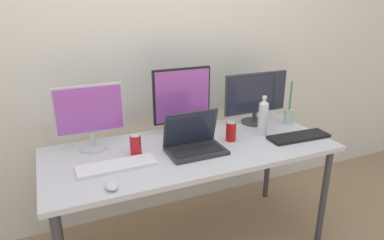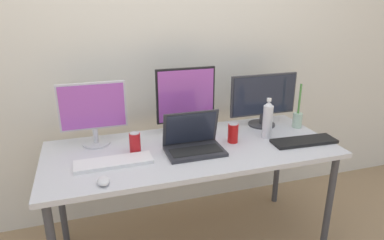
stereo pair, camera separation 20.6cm
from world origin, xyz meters
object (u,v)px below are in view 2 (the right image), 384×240
object	(u,v)px
monitor_right	(263,98)
soda_can_by_laptop	(233,133)
work_desk	(192,156)
laptop_silver	(193,142)
monitor_left	(93,111)
water_bottle	(268,120)
monitor_center	(186,100)
mouse_by_keyboard	(103,181)
keyboard_aux	(304,141)
bamboo_vase	(298,118)
keyboard_main	(114,162)
soda_can_near_keyboard	(135,143)

from	to	relation	value
monitor_right	soda_can_by_laptop	xyz separation A→B (m)	(-0.33, -0.22, -0.14)
work_desk	laptop_silver	bearing A→B (deg)	-98.47
monitor_left	water_bottle	bearing A→B (deg)	-12.09
monitor_center	soda_can_by_laptop	size ratio (longest dim) A/B	3.58
water_bottle	soda_can_by_laptop	bearing A→B (deg)	179.23
mouse_by_keyboard	water_bottle	distance (m)	1.11
monitor_right	soda_can_by_laptop	world-z (taller)	monitor_right
laptop_silver	keyboard_aux	size ratio (longest dim) A/B	0.83
mouse_by_keyboard	bamboo_vase	world-z (taller)	bamboo_vase
monitor_left	bamboo_vase	size ratio (longest dim) A/B	1.28
work_desk	water_bottle	distance (m)	0.55
keyboard_main	soda_can_near_keyboard	xyz separation A→B (m)	(0.14, 0.11, 0.05)
keyboard_aux	monitor_center	bearing A→B (deg)	153.32
monitor_right	soda_can_near_keyboard	size ratio (longest dim) A/B	3.96
monitor_center	laptop_silver	bearing A→B (deg)	-97.85
monitor_center	bamboo_vase	distance (m)	0.82
laptop_silver	mouse_by_keyboard	xyz separation A→B (m)	(-0.55, -0.24, -0.04)
monitor_left	soda_can_by_laptop	distance (m)	0.88
monitor_left	monitor_right	distance (m)	1.17
monitor_center	laptop_silver	distance (m)	0.34
monitor_center	mouse_by_keyboard	world-z (taller)	monitor_center
monitor_center	bamboo_vase	size ratio (longest dim) A/B	1.42
monitor_left	water_bottle	xyz separation A→B (m)	(1.08, -0.23, -0.10)
keyboard_main	mouse_by_keyboard	size ratio (longest dim) A/B	4.59
keyboard_aux	soda_can_by_laptop	size ratio (longest dim) A/B	3.30
mouse_by_keyboard	keyboard_main	bearing A→B (deg)	70.62
keyboard_main	bamboo_vase	bearing A→B (deg)	7.34
mouse_by_keyboard	soda_can_by_laptop	bearing A→B (deg)	18.32
work_desk	keyboard_main	bearing A→B (deg)	-170.67
keyboard_main	soda_can_near_keyboard	bearing A→B (deg)	38.29
bamboo_vase	monitor_left	bearing A→B (deg)	174.97
monitor_right	bamboo_vase	world-z (taller)	monitor_right
work_desk	soda_can_by_laptop	xyz separation A→B (m)	(0.27, 0.00, 0.12)
monitor_center	soda_can_near_keyboard	size ratio (longest dim) A/B	3.58
monitor_left	monitor_center	world-z (taller)	monitor_center
soda_can_near_keyboard	keyboard_main	bearing A→B (deg)	-140.94
monitor_left	mouse_by_keyboard	xyz separation A→B (m)	(0.01, -0.52, -0.21)
keyboard_main	soda_can_by_laptop	bearing A→B (deg)	5.24
keyboard_aux	bamboo_vase	bearing A→B (deg)	68.21
laptop_silver	soda_can_by_laptop	distance (m)	0.29
laptop_silver	water_bottle	distance (m)	0.53
soda_can_near_keyboard	bamboo_vase	xyz separation A→B (m)	(1.17, 0.07, 0.00)
monitor_left	soda_can_near_keyboard	size ratio (longest dim) A/B	3.22
monitor_left	laptop_silver	bearing A→B (deg)	-26.43
monitor_right	soda_can_by_laptop	bearing A→B (deg)	-146.08
work_desk	monitor_left	bearing A→B (deg)	157.91
work_desk	water_bottle	xyz separation A→B (m)	(0.52, -0.00, 0.18)
keyboard_main	keyboard_aux	size ratio (longest dim) A/B	1.03
monitor_right	keyboard_aux	size ratio (longest dim) A/B	1.20
monitor_center	monitor_left	bearing A→B (deg)	-179.54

